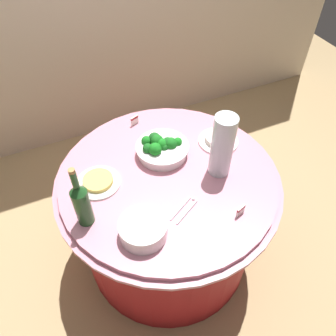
{
  "coord_description": "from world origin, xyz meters",
  "views": [
    {
      "loc": [
        -0.46,
        -1.03,
        2.01
      ],
      "look_at": [
        0.0,
        0.0,
        0.79
      ],
      "focal_mm": 35.9,
      "sensor_mm": 36.0,
      "label": 1
    }
  ],
  "objects_px": {
    "plate_stack": "(143,229)",
    "wine_bottle": "(82,203)",
    "serving_tongs": "(185,209)",
    "food_plate_noodles": "(98,182)",
    "decorative_fruit_vase": "(222,149)",
    "label_placard_mid": "(135,120)",
    "broccoli_bowl": "(161,148)",
    "label_placard_front": "(241,210)",
    "food_plate_rice": "(218,140)"
  },
  "relations": [
    {
      "from": "serving_tongs",
      "to": "food_plate_noodles",
      "type": "height_order",
      "value": "food_plate_noodles"
    },
    {
      "from": "decorative_fruit_vase",
      "to": "label_placard_mid",
      "type": "distance_m",
      "value": 0.59
    },
    {
      "from": "plate_stack",
      "to": "serving_tongs",
      "type": "bearing_deg",
      "value": 11.11
    },
    {
      "from": "plate_stack",
      "to": "broccoli_bowl",
      "type": "bearing_deg",
      "value": 57.66
    },
    {
      "from": "plate_stack",
      "to": "decorative_fruit_vase",
      "type": "bearing_deg",
      "value": 21.9
    },
    {
      "from": "broccoli_bowl",
      "to": "wine_bottle",
      "type": "relative_size",
      "value": 0.83
    },
    {
      "from": "decorative_fruit_vase",
      "to": "serving_tongs",
      "type": "xyz_separation_m",
      "value": [
        -0.27,
        -0.15,
        -0.15
      ]
    },
    {
      "from": "wine_bottle",
      "to": "food_plate_noodles",
      "type": "height_order",
      "value": "wine_bottle"
    },
    {
      "from": "decorative_fruit_vase",
      "to": "label_placard_front",
      "type": "relative_size",
      "value": 6.18
    },
    {
      "from": "plate_stack",
      "to": "wine_bottle",
      "type": "bearing_deg",
      "value": 140.3
    },
    {
      "from": "wine_bottle",
      "to": "serving_tongs",
      "type": "height_order",
      "value": "wine_bottle"
    },
    {
      "from": "serving_tongs",
      "to": "wine_bottle",
      "type": "bearing_deg",
      "value": 163.25
    },
    {
      "from": "food_plate_rice",
      "to": "label_placard_mid",
      "type": "xyz_separation_m",
      "value": [
        -0.37,
        0.33,
        0.01
      ]
    },
    {
      "from": "wine_bottle",
      "to": "decorative_fruit_vase",
      "type": "bearing_deg",
      "value": 1.96
    },
    {
      "from": "broccoli_bowl",
      "to": "serving_tongs",
      "type": "xyz_separation_m",
      "value": [
        -0.05,
        -0.38,
        -0.04
      ]
    },
    {
      "from": "decorative_fruit_vase",
      "to": "serving_tongs",
      "type": "distance_m",
      "value": 0.34
    },
    {
      "from": "plate_stack",
      "to": "decorative_fruit_vase",
      "type": "height_order",
      "value": "decorative_fruit_vase"
    },
    {
      "from": "plate_stack",
      "to": "label_placard_front",
      "type": "height_order",
      "value": "plate_stack"
    },
    {
      "from": "plate_stack",
      "to": "serving_tongs",
      "type": "distance_m",
      "value": 0.23
    },
    {
      "from": "wine_bottle",
      "to": "food_plate_rice",
      "type": "bearing_deg",
      "value": 14.76
    },
    {
      "from": "broccoli_bowl",
      "to": "decorative_fruit_vase",
      "type": "bearing_deg",
      "value": -45.61
    },
    {
      "from": "food_plate_rice",
      "to": "plate_stack",
      "type": "bearing_deg",
      "value": -147.13
    },
    {
      "from": "food_plate_rice",
      "to": "label_placard_front",
      "type": "relative_size",
      "value": 4.0
    },
    {
      "from": "serving_tongs",
      "to": "food_plate_rice",
      "type": "bearing_deg",
      "value": 42.4
    },
    {
      "from": "label_placard_front",
      "to": "label_placard_mid",
      "type": "relative_size",
      "value": 1.0
    },
    {
      "from": "serving_tongs",
      "to": "food_plate_rice",
      "type": "relative_size",
      "value": 0.73
    },
    {
      "from": "broccoli_bowl",
      "to": "label_placard_mid",
      "type": "bearing_deg",
      "value": 98.38
    },
    {
      "from": "plate_stack",
      "to": "label_placard_mid",
      "type": "distance_m",
      "value": 0.75
    },
    {
      "from": "label_placard_front",
      "to": "food_plate_noodles",
      "type": "bearing_deg",
      "value": 140.51
    },
    {
      "from": "wine_bottle",
      "to": "label_placard_mid",
      "type": "height_order",
      "value": "wine_bottle"
    },
    {
      "from": "food_plate_noodles",
      "to": "label_placard_front",
      "type": "distance_m",
      "value": 0.7
    },
    {
      "from": "serving_tongs",
      "to": "label_placard_front",
      "type": "distance_m",
      "value": 0.25
    },
    {
      "from": "food_plate_rice",
      "to": "serving_tongs",
      "type": "bearing_deg",
      "value": -137.6
    },
    {
      "from": "food_plate_rice",
      "to": "food_plate_noodles",
      "type": "xyz_separation_m",
      "value": [
        -0.69,
        -0.02,
        -0.0
      ]
    },
    {
      "from": "label_placard_front",
      "to": "food_plate_rice",
      "type": "bearing_deg",
      "value": 71.74
    },
    {
      "from": "broccoli_bowl",
      "to": "decorative_fruit_vase",
      "type": "relative_size",
      "value": 0.82
    },
    {
      "from": "label_placard_mid",
      "to": "broccoli_bowl",
      "type": "bearing_deg",
      "value": -81.62
    },
    {
      "from": "broccoli_bowl",
      "to": "food_plate_noodles",
      "type": "bearing_deg",
      "value": -170.55
    },
    {
      "from": "food_plate_rice",
      "to": "food_plate_noodles",
      "type": "relative_size",
      "value": 1.0
    },
    {
      "from": "broccoli_bowl",
      "to": "label_placard_front",
      "type": "bearing_deg",
      "value": -71.12
    },
    {
      "from": "plate_stack",
      "to": "wine_bottle",
      "type": "relative_size",
      "value": 0.62
    },
    {
      "from": "wine_bottle",
      "to": "label_placard_front",
      "type": "distance_m",
      "value": 0.7
    },
    {
      "from": "label_placard_front",
      "to": "label_placard_mid",
      "type": "height_order",
      "value": "same"
    },
    {
      "from": "decorative_fruit_vase",
      "to": "food_plate_rice",
      "type": "bearing_deg",
      "value": 60.64
    },
    {
      "from": "plate_stack",
      "to": "wine_bottle",
      "type": "height_order",
      "value": "wine_bottle"
    },
    {
      "from": "plate_stack",
      "to": "food_plate_noodles",
      "type": "height_order",
      "value": "plate_stack"
    },
    {
      "from": "wine_bottle",
      "to": "food_plate_rice",
      "type": "xyz_separation_m",
      "value": [
        0.8,
        0.21,
        -0.11
      ]
    },
    {
      "from": "decorative_fruit_vase",
      "to": "label_placard_mid",
      "type": "relative_size",
      "value": 6.18
    },
    {
      "from": "decorative_fruit_vase",
      "to": "serving_tongs",
      "type": "bearing_deg",
      "value": -150.23
    },
    {
      "from": "plate_stack",
      "to": "label_placard_front",
      "type": "distance_m",
      "value": 0.45
    }
  ]
}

